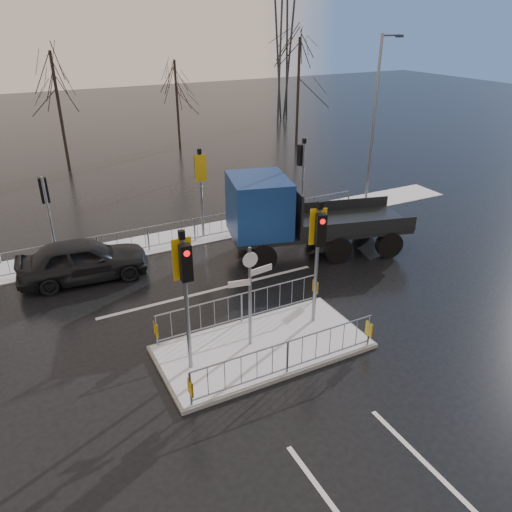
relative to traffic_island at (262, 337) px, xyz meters
name	(u,v)px	position (x,y,z in m)	size (l,w,h in m)	color
ground	(263,349)	(0.01, -0.01, -0.39)	(120.00, 120.00, 0.00)	black
snow_verge	(168,240)	(0.01, 8.59, -0.37)	(30.00, 2.00, 0.04)	silver
lane_markings	(268,355)	(0.01, -0.34, -0.39)	(8.00, 11.38, 0.01)	silver
traffic_island	(262,337)	(0.00, 0.00, 0.00)	(6.00, 3.04, 4.15)	slate
far_kerb_fixtures	(177,222)	(0.31, 8.08, 0.63)	(18.00, 0.65, 3.83)	gray
car_far_lane	(83,260)	(-3.74, 6.72, 0.38)	(1.83, 4.55, 1.55)	black
flatbed_truck	(284,214)	(3.69, 5.16, 1.35)	(7.49, 4.25, 3.28)	black
tree_far_a	(56,89)	(-1.99, 21.99, 4.43)	(3.75, 3.75, 7.08)	black
tree_far_b	(176,88)	(6.01, 23.99, 3.79)	(3.25, 3.25, 6.14)	black
tree_far_c	(299,71)	(14.01, 20.99, 4.76)	(4.00, 4.00, 7.55)	black
street_lamp_right	(375,116)	(10.58, 8.49, 4.00)	(1.25, 0.18, 8.00)	gray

